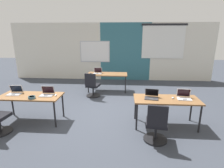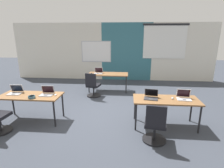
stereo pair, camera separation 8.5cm
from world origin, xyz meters
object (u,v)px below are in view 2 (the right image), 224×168
at_px(mouse_near_right_end, 173,98).
at_px(laptop_far_left, 98,72).
at_px(chair_near_right_inner, 155,127).
at_px(desk_near_right, 166,101).
at_px(laptop_near_left_end, 15,92).
at_px(snack_bowl, 32,97).
at_px(laptop_near_right_end, 184,97).
at_px(laptop_near_left_inner, 47,93).
at_px(mouse_far_left, 92,73).
at_px(mouse_near_left_inner, 55,95).
at_px(desk_far_center, 108,75).
at_px(laptop_near_right_inner, 151,96).
at_px(desk_near_left, 31,97).
at_px(chair_far_left, 93,87).

xyz_separation_m(mouse_near_right_end, laptop_far_left, (-2.31, 2.77, 0.03)).
relative_size(laptop_far_left, chair_near_right_inner, 0.36).
height_order(desk_near_right, laptop_near_left_end, laptop_near_left_end).
height_order(laptop_near_left_end, laptop_far_left, laptop_far_left).
bearing_deg(chair_near_right_inner, snack_bowl, -2.31).
bearing_deg(laptop_near_right_end, laptop_near_left_inner, -174.20).
relative_size(mouse_near_right_end, mouse_far_left, 1.00).
bearing_deg(mouse_near_left_inner, desk_far_center, 68.79).
height_order(mouse_near_left_inner, chair_near_right_inner, chair_near_right_inner).
xyz_separation_m(chair_near_right_inner, snack_bowl, (-2.98, 0.55, 0.38)).
height_order(mouse_near_right_end, laptop_far_left, laptop_far_left).
relative_size(laptop_near_right_end, mouse_far_left, 3.19).
xyz_separation_m(mouse_near_right_end, mouse_near_left_inner, (-2.99, -0.01, 0.00)).
xyz_separation_m(laptop_far_left, laptop_near_right_inner, (1.78, -2.78, -0.00)).
relative_size(mouse_near_right_end, laptop_far_left, 0.33).
bearing_deg(laptop_near_right_end, desk_far_center, 134.27).
xyz_separation_m(desk_near_left, laptop_near_left_inner, (0.43, 0.05, 0.11)).
relative_size(mouse_near_left_inner, chair_near_right_inner, 0.12).
relative_size(mouse_far_left, chair_far_left, 0.12).
height_order(desk_far_center, laptop_near_left_inner, laptop_near_left_inner).
bearing_deg(desk_near_right, desk_near_left, 180.00).
bearing_deg(desk_near_right, mouse_near_left_inner, 179.53).
xyz_separation_m(mouse_far_left, mouse_near_left_inner, (-0.41, -2.71, 0.00)).
distance_m(laptop_near_right_inner, chair_near_right_inner, 0.89).
xyz_separation_m(mouse_far_left, laptop_near_left_inner, (-0.65, -2.68, 0.03)).
relative_size(laptop_near_left_end, laptop_far_left, 1.06).
bearing_deg(chair_near_right_inner, laptop_near_left_end, -5.26).
distance_m(laptop_far_left, laptop_near_left_inner, 2.91).
distance_m(laptop_near_left_inner, chair_near_right_inner, 2.86).
relative_size(desk_near_right, laptop_near_left_end, 4.50).
bearing_deg(desk_near_right, mouse_near_right_end, 12.82).
bearing_deg(laptop_near_left_end, snack_bowl, -31.33).
height_order(desk_near_left, laptop_near_right_inner, laptop_near_right_inner).
xyz_separation_m(laptop_near_right_end, laptop_near_left_inner, (-3.50, 0.01, -0.00)).
bearing_deg(laptop_near_right_inner, mouse_near_left_inner, -170.97).
xyz_separation_m(laptop_near_left_end, mouse_near_left_inner, (1.14, -0.06, -0.03)).
bearing_deg(laptop_near_right_inner, chair_near_right_inner, -80.21).
bearing_deg(mouse_near_left_inner, mouse_near_right_end, 0.27).
xyz_separation_m(desk_near_right, snack_bowl, (-3.34, -0.23, 0.10)).
height_order(chair_near_right_inner, snack_bowl, chair_near_right_inner).
relative_size(laptop_near_left_end, chair_far_left, 0.39).
xyz_separation_m(desk_near_right, laptop_far_left, (-2.14, 2.81, 0.11)).
distance_m(desk_far_center, laptop_near_right_end, 3.52).
relative_size(desk_near_left, laptop_far_left, 4.78).
distance_m(chair_far_left, chair_near_right_inner, 3.36).
height_order(mouse_far_left, mouse_near_left_inner, same).
distance_m(laptop_near_right_end, mouse_near_left_inner, 3.26).
height_order(laptop_near_left_end, laptop_near_right_end, laptop_near_right_end).
bearing_deg(desk_near_left, mouse_far_left, 68.34).
bearing_deg(desk_near_right, laptop_far_left, 127.35).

